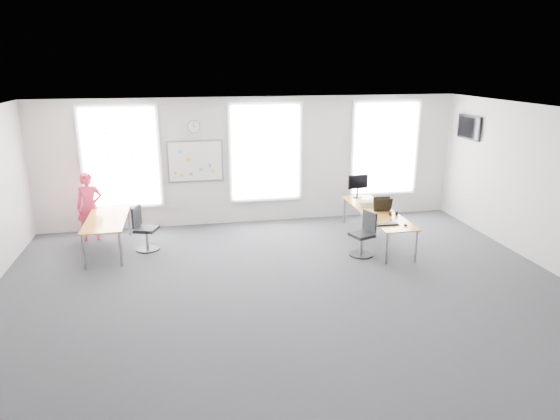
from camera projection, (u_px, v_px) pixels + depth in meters
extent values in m
plane|color=#26262A|center=(288.00, 292.00, 8.51)|extent=(10.00, 10.00, 0.00)
plane|color=white|center=(288.00, 114.00, 7.65)|extent=(10.00, 10.00, 0.00)
plane|color=silver|center=(253.00, 161.00, 11.84)|extent=(10.00, 0.00, 10.00)
plane|color=silver|center=(384.00, 335.00, 4.32)|extent=(10.00, 0.00, 10.00)
plane|color=silver|center=(558.00, 192.00, 9.00)|extent=(0.00, 10.00, 10.00)
cube|color=white|center=(121.00, 157.00, 11.20)|extent=(1.60, 0.06, 2.20)
cube|color=white|center=(266.00, 152.00, 11.81)|extent=(1.60, 0.06, 2.20)
cube|color=white|center=(385.00, 148.00, 12.36)|extent=(1.60, 0.06, 2.20)
cube|color=gold|center=(377.00, 212.00, 10.78)|extent=(0.73, 2.73, 0.03)
cylinder|color=gray|center=(387.00, 248.00, 9.59)|extent=(0.05, 0.05, 0.64)
cylinder|color=gray|center=(416.00, 246.00, 9.70)|extent=(0.05, 0.05, 0.64)
cylinder|color=gray|center=(344.00, 210.00, 12.04)|extent=(0.05, 0.05, 0.64)
cylinder|color=gray|center=(368.00, 209.00, 12.16)|extent=(0.05, 0.05, 0.64)
cube|color=gold|center=(107.00, 218.00, 10.18)|extent=(0.78, 1.95, 0.03)
cylinder|color=gray|center=(84.00, 252.00, 9.36)|extent=(0.05, 0.05, 0.68)
cylinder|color=gray|center=(120.00, 249.00, 9.48)|extent=(0.05, 0.05, 0.68)
cylinder|color=gray|center=(98.00, 222.00, 11.08)|extent=(0.05, 0.05, 0.68)
cylinder|color=gray|center=(129.00, 220.00, 11.20)|extent=(0.05, 0.05, 0.68)
cylinder|color=black|center=(361.00, 254.00, 10.11)|extent=(0.48, 0.48, 0.03)
cylinder|color=gray|center=(361.00, 245.00, 10.05)|extent=(0.06, 0.06, 0.39)
cube|color=black|center=(362.00, 235.00, 9.99)|extent=(0.52, 0.52, 0.06)
cube|color=black|center=(370.00, 221.00, 10.01)|extent=(0.17, 0.38, 0.42)
cylinder|color=black|center=(148.00, 249.00, 10.42)|extent=(0.49, 0.49, 0.03)
cylinder|color=gray|center=(147.00, 239.00, 10.36)|extent=(0.06, 0.06, 0.40)
cube|color=black|center=(146.00, 229.00, 10.29)|extent=(0.53, 0.53, 0.07)
cube|color=black|center=(136.00, 217.00, 10.24)|extent=(0.18, 0.39, 0.43)
imported|color=#CC2748|center=(90.00, 207.00, 10.80)|extent=(0.59, 0.43, 1.50)
cube|color=white|center=(195.00, 161.00, 11.55)|extent=(1.20, 0.03, 0.90)
cylinder|color=gray|center=(194.00, 127.00, 11.32)|extent=(0.30, 0.04, 0.30)
cube|color=black|center=(469.00, 127.00, 11.59)|extent=(0.06, 0.90, 0.55)
cube|color=black|center=(387.00, 224.00, 9.87)|extent=(0.46, 0.16, 0.02)
ellipsoid|color=black|center=(405.00, 225.00, 9.81)|extent=(0.09, 0.12, 0.04)
cylinder|color=black|center=(391.00, 220.00, 10.16)|extent=(0.08, 0.08, 0.01)
cylinder|color=black|center=(391.00, 214.00, 10.43)|extent=(0.04, 0.09, 0.09)
cylinder|color=black|center=(397.00, 214.00, 10.45)|extent=(0.04, 0.09, 0.09)
cylinder|color=gold|center=(391.00, 214.00, 10.43)|extent=(0.01, 0.09, 0.09)
cube|color=black|center=(394.00, 212.00, 10.43)|extent=(0.15, 0.02, 0.01)
cube|color=black|center=(382.00, 204.00, 10.76)|extent=(0.38, 0.10, 0.31)
cube|color=orange|center=(383.00, 205.00, 10.68)|extent=(0.36, 0.11, 0.28)
cube|color=black|center=(384.00, 205.00, 10.67)|extent=(0.38, 0.11, 0.30)
cube|color=beige|center=(367.00, 203.00, 11.15)|extent=(0.37, 0.30, 0.12)
cylinder|color=black|center=(357.00, 197.00, 11.86)|extent=(0.20, 0.20, 0.02)
cylinder|color=black|center=(357.00, 193.00, 11.83)|extent=(0.04, 0.04, 0.20)
cube|color=black|center=(358.00, 182.00, 11.74)|extent=(0.50, 0.09, 0.33)
cube|color=black|center=(358.00, 182.00, 11.72)|extent=(0.46, 0.06, 0.30)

